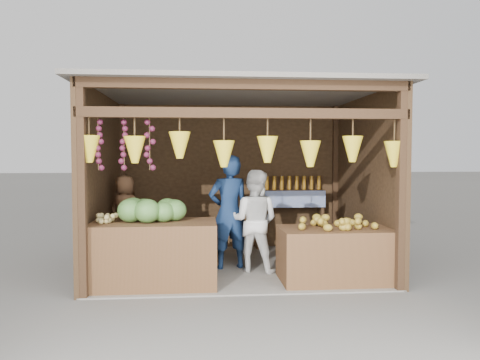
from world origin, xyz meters
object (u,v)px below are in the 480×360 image
(counter_left, at_px, (154,254))
(counter_right, at_px, (335,255))
(woman_standing, at_px, (254,221))
(vendor_seated, at_px, (125,211))
(man_standing, at_px, (229,212))

(counter_left, relative_size, counter_right, 1.09)
(woman_standing, height_order, vendor_seated, woman_standing)
(counter_left, height_order, counter_right, counter_left)
(counter_right, relative_size, man_standing, 0.86)
(counter_left, height_order, woman_standing, woman_standing)
(counter_right, height_order, woman_standing, woman_standing)
(counter_right, height_order, vendor_seated, vendor_seated)
(counter_right, xyz_separation_m, man_standing, (-1.37, 0.82, 0.49))
(counter_right, distance_m, vendor_seated, 3.23)
(counter_right, distance_m, woman_standing, 1.26)
(counter_left, xyz_separation_m, man_standing, (1.02, 0.84, 0.43))
(man_standing, relative_size, woman_standing, 1.14)
(counter_left, xyz_separation_m, counter_right, (2.39, 0.01, -0.06))
(counter_left, relative_size, vendor_seated, 1.44)
(woman_standing, xyz_separation_m, vendor_seated, (-1.94, 0.55, 0.10))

